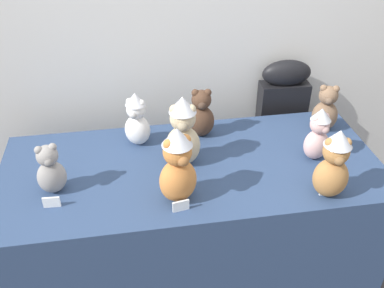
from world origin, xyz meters
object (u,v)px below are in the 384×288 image
object	(u,v)px
display_table	(192,225)
teddy_bear_sand	(183,132)
teddy_bear_snow	(137,120)
teddy_bear_mocha	(326,109)
teddy_bear_blush	(318,135)
teddy_bear_ash	(50,170)
teddy_bear_cocoa	(201,114)
teddy_bear_caramel	(333,165)
instrument_case	(278,138)
teddy_bear_ginger	(178,166)

from	to	relation	value
display_table	teddy_bear_sand	xyz separation A→B (m)	(-0.04, 0.03, 0.55)
teddy_bear_snow	teddy_bear_mocha	distance (m)	0.97
teddy_bear_sand	teddy_bear_blush	distance (m)	0.63
teddy_bear_ash	teddy_bear_sand	xyz separation A→B (m)	(0.58, 0.11, 0.06)
display_table	teddy_bear_blush	size ratio (longest dim) A/B	6.62
teddy_bear_blush	teddy_bear_ash	bearing A→B (deg)	164.40
teddy_bear_snow	teddy_bear_ash	world-z (taller)	teddy_bear_snow
teddy_bear_blush	teddy_bear_mocha	xyz separation A→B (m)	(0.14, 0.24, -0.01)
display_table	teddy_bear_snow	xyz separation A→B (m)	(-0.24, 0.23, 0.52)
teddy_bear_cocoa	teddy_bear_snow	xyz separation A→B (m)	(-0.32, -0.02, 0.02)
display_table	teddy_bear_blush	world-z (taller)	teddy_bear_blush
display_table	teddy_bear_caramel	bearing A→B (deg)	-28.99
teddy_bear_cocoa	teddy_bear_caramel	world-z (taller)	teddy_bear_caramel
display_table	teddy_bear_snow	bearing A→B (deg)	136.00
teddy_bear_ash	teddy_bear_snow	bearing A→B (deg)	25.84
display_table	instrument_case	bearing A→B (deg)	39.71
teddy_bear_ginger	teddy_bear_mocha	world-z (taller)	teddy_bear_ginger
teddy_bear_mocha	teddy_bear_snow	bearing A→B (deg)	-163.05
instrument_case	teddy_bear_blush	bearing A→B (deg)	-91.48
teddy_bear_cocoa	teddy_bear_ash	world-z (taller)	teddy_bear_cocoa
display_table	teddy_bear_ginger	distance (m)	0.61
instrument_case	teddy_bear_ginger	size ratio (longest dim) A/B	2.95
teddy_bear_snow	teddy_bear_mocha	world-z (taller)	teddy_bear_snow
teddy_bear_blush	teddy_bear_caramel	size ratio (longest dim) A/B	0.83
display_table	teddy_bear_ash	bearing A→B (deg)	-172.17
display_table	teddy_bear_sand	world-z (taller)	teddy_bear_sand
instrument_case	teddy_bear_sand	xyz separation A→B (m)	(-0.66, -0.49, 0.42)
teddy_bear_caramel	teddy_bear_ash	bearing A→B (deg)	177.34
display_table	teddy_bear_blush	xyz separation A→B (m)	(0.59, -0.03, 0.52)
instrument_case	teddy_bear_cocoa	bearing A→B (deg)	-151.31
teddy_bear_ginger	teddy_bear_snow	bearing A→B (deg)	88.90
teddy_bear_cocoa	teddy_bear_ash	bearing A→B (deg)	-148.27
instrument_case	teddy_bear_cocoa	world-z (taller)	instrument_case
teddy_bear_snow	teddy_bear_blush	bearing A→B (deg)	5.18
teddy_bear_mocha	teddy_bear_sand	bearing A→B (deg)	-148.76
instrument_case	teddy_bear_ginger	bearing A→B (deg)	-131.79
instrument_case	teddy_bear_snow	distance (m)	0.98
teddy_bear_ginger	teddy_bear_cocoa	world-z (taller)	teddy_bear_ginger
instrument_case	teddy_bear_cocoa	xyz separation A→B (m)	(-0.53, -0.26, 0.37)
teddy_bear_sand	teddy_bear_mocha	xyz separation A→B (m)	(0.77, 0.18, -0.05)
teddy_bear_cocoa	display_table	bearing A→B (deg)	-103.15
display_table	instrument_case	world-z (taller)	instrument_case
teddy_bear_sand	teddy_bear_caramel	xyz separation A→B (m)	(0.57, -0.33, -0.01)
teddy_bear_ginger	teddy_bear_caramel	size ratio (longest dim) A/B	1.08
teddy_bear_ginger	teddy_bear_mocha	xyz separation A→B (m)	(0.82, 0.43, -0.05)
teddy_bear_ginger	teddy_bear_cocoa	size ratio (longest dim) A/B	1.34
teddy_bear_snow	display_table	bearing A→B (deg)	-21.25
teddy_bear_mocha	teddy_bear_caramel	world-z (taller)	teddy_bear_caramel
teddy_bear_ginger	teddy_bear_caramel	world-z (taller)	teddy_bear_ginger
teddy_bear_cocoa	teddy_bear_caramel	size ratio (longest dim) A/B	0.81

